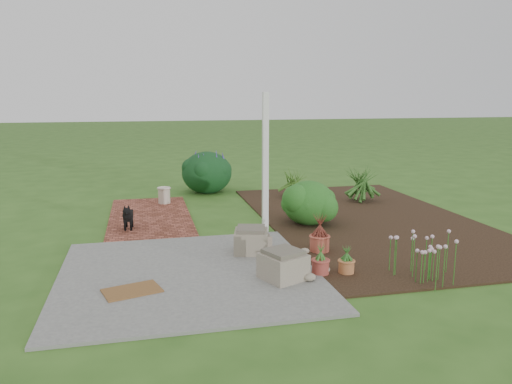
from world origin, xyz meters
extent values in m
plane|color=#325C1D|center=(0.00, 0.00, 0.00)|extent=(80.00, 80.00, 0.00)
cube|color=slate|center=(-1.25, -1.75, 0.02)|extent=(3.50, 3.50, 0.04)
cube|color=brown|center=(-1.70, 1.75, 0.02)|extent=(1.60, 3.50, 0.04)
cube|color=black|center=(2.50, 0.50, 0.01)|extent=(4.00, 7.00, 0.03)
cube|color=white|center=(0.30, 0.10, 1.25)|extent=(0.10, 0.10, 2.50)
cube|color=#706455|center=(-0.04, -2.26, 0.21)|extent=(0.67, 0.67, 0.34)
cube|color=gray|center=(-0.14, -1.03, 0.17)|extent=(0.48, 0.48, 0.26)
cube|color=gray|center=(-0.21, -1.04, 0.21)|extent=(0.62, 0.62, 0.34)
cube|color=brown|center=(-2.01, -2.26, 0.05)|extent=(0.78, 0.62, 0.02)
cube|color=black|center=(-2.10, 0.79, 0.29)|extent=(0.18, 0.35, 0.15)
cylinder|color=black|center=(-2.16, 0.67, 0.13)|extent=(0.04, 0.04, 0.17)
cylinder|color=black|center=(-2.06, 0.67, 0.13)|extent=(0.04, 0.04, 0.17)
cylinder|color=black|center=(-2.14, 0.92, 0.13)|extent=(0.04, 0.04, 0.17)
cylinder|color=black|center=(-2.04, 0.91, 0.13)|extent=(0.04, 0.04, 0.17)
sphere|color=black|center=(-2.12, 0.59, 0.41)|extent=(0.14, 0.14, 0.14)
cone|color=black|center=(-2.09, 0.97, 0.39)|extent=(0.06, 0.11, 0.13)
cylinder|color=#C0B29E|center=(-1.36, 2.87, 0.22)|extent=(0.31, 0.31, 0.36)
ellipsoid|color=#16380E|center=(1.25, 0.47, 0.45)|extent=(1.24, 1.24, 0.85)
cylinder|color=#AC4D3A|center=(0.86, -1.21, 0.15)|extent=(0.33, 0.33, 0.25)
cylinder|color=#AE6A3B|center=(0.88, -2.21, 0.12)|extent=(0.28, 0.28, 0.18)
cylinder|color=#9D3F35|center=(0.52, -2.16, 0.13)|extent=(0.24, 0.24, 0.20)
ellipsoid|color=black|center=(-0.22, 4.15, 0.54)|extent=(1.58, 1.58, 1.07)
camera|label=1|loc=(-1.81, -8.33, 2.46)|focal=35.00mm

